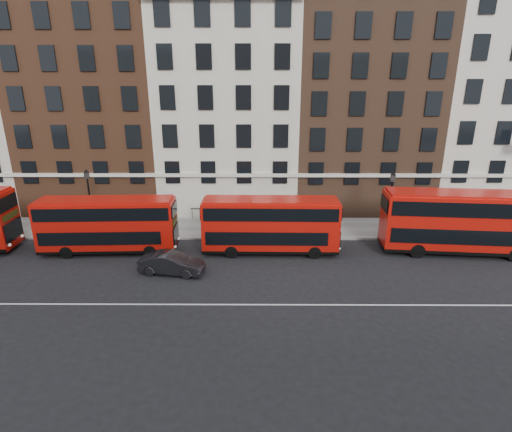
{
  "coord_description": "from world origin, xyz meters",
  "views": [
    {
      "loc": [
        2.83,
        -21.98,
        12.09
      ],
      "look_at": [
        2.69,
        5.0,
        3.0
      ],
      "focal_mm": 28.0,
      "sensor_mm": 36.0,
      "label": 1
    }
  ],
  "objects_px": {
    "bus_b": "(107,224)",
    "bus_d": "(460,221)",
    "bus_c": "(270,224)",
    "car_front": "(172,263)"
  },
  "relations": [
    {
      "from": "bus_c",
      "to": "car_front",
      "type": "xyz_separation_m",
      "value": [
        -6.59,
        -3.43,
        -1.52
      ]
    },
    {
      "from": "bus_c",
      "to": "car_front",
      "type": "height_order",
      "value": "bus_c"
    },
    {
      "from": "bus_c",
      "to": "bus_d",
      "type": "bearing_deg",
      "value": 0.81
    },
    {
      "from": "bus_d",
      "to": "car_front",
      "type": "height_order",
      "value": "bus_d"
    },
    {
      "from": "bus_b",
      "to": "bus_d",
      "type": "height_order",
      "value": "bus_d"
    },
    {
      "from": "bus_d",
      "to": "bus_c",
      "type": "bearing_deg",
      "value": -174.73
    },
    {
      "from": "bus_d",
      "to": "car_front",
      "type": "xyz_separation_m",
      "value": [
        -20.44,
        -3.44,
        -1.79
      ]
    },
    {
      "from": "bus_c",
      "to": "bus_d",
      "type": "relative_size",
      "value": 0.88
    },
    {
      "from": "bus_b",
      "to": "bus_d",
      "type": "xyz_separation_m",
      "value": [
        25.77,
        0.0,
        0.28
      ]
    },
    {
      "from": "bus_b",
      "to": "bus_d",
      "type": "bearing_deg",
      "value": -2.24
    }
  ]
}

